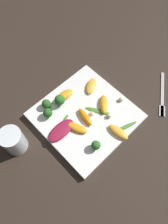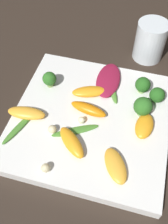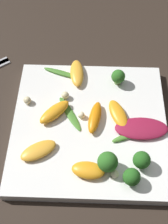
# 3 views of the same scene
# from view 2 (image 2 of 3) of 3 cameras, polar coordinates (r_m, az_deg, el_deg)

# --- Properties ---
(ground_plane) EXTENTS (2.40, 2.40, 0.00)m
(ground_plane) POSITION_cam_2_polar(r_m,az_deg,el_deg) (0.53, 1.49, -2.49)
(ground_plane) COLOR #2D231C
(plate) EXTENTS (0.30, 0.30, 0.02)m
(plate) POSITION_cam_2_polar(r_m,az_deg,el_deg) (0.52, 1.52, -1.80)
(plate) COLOR white
(plate) RESTS_ON ground_plane
(drinking_glass) EXTENTS (0.07, 0.07, 0.09)m
(drinking_glass) POSITION_cam_2_polar(r_m,az_deg,el_deg) (0.66, 14.20, 14.77)
(drinking_glass) COLOR white
(drinking_glass) RESTS_ON ground_plane
(radicchio_leaf_0) EXTENTS (0.10, 0.05, 0.01)m
(radicchio_leaf_0) POSITION_cam_2_polar(r_m,az_deg,el_deg) (0.57, 5.30, 6.96)
(radicchio_leaf_0) COLOR maroon
(radicchio_leaf_0) RESTS_ON plate
(orange_segment_0) EXTENTS (0.05, 0.08, 0.02)m
(orange_segment_0) POSITION_cam_2_polar(r_m,az_deg,el_deg) (0.54, 1.19, 4.47)
(orange_segment_0) COLOR orange
(orange_segment_0) RESTS_ON plate
(orange_segment_1) EXTENTS (0.06, 0.04, 0.02)m
(orange_segment_1) POSITION_cam_2_polar(r_m,az_deg,el_deg) (0.51, 13.05, -2.70)
(orange_segment_1) COLOR orange
(orange_segment_1) RESTS_ON plate
(orange_segment_2) EXTENTS (0.04, 0.08, 0.02)m
(orange_segment_2) POSITION_cam_2_polar(r_m,az_deg,el_deg) (0.51, 0.96, 0.62)
(orange_segment_2) COLOR orange
(orange_segment_2) RESTS_ON plate
(orange_segment_3) EXTENTS (0.04, 0.08, 0.02)m
(orange_segment_3) POSITION_cam_2_polar(r_m,az_deg,el_deg) (0.52, -12.42, -0.22)
(orange_segment_3) COLOR #FCAD33
(orange_segment_3) RESTS_ON plate
(orange_segment_4) EXTENTS (0.07, 0.07, 0.02)m
(orange_segment_4) POSITION_cam_2_polar(r_m,az_deg,el_deg) (0.47, -2.70, -6.59)
(orange_segment_4) COLOR orange
(orange_segment_4) RESTS_ON plate
(orange_segment_5) EXTENTS (0.08, 0.06, 0.01)m
(orange_segment_5) POSITION_cam_2_polar(r_m,az_deg,el_deg) (0.46, 6.87, -11.50)
(orange_segment_5) COLOR #FCAD33
(orange_segment_5) RESTS_ON plate
(broccoli_floret_0) EXTENTS (0.04, 0.04, 0.04)m
(broccoli_floret_0) POSITION_cam_2_polar(r_m,az_deg,el_deg) (0.51, 12.70, 1.14)
(broccoli_floret_0) COLOR #84AD5B
(broccoli_floret_0) RESTS_ON plate
(broccoli_floret_1) EXTENTS (0.03, 0.03, 0.04)m
(broccoli_floret_1) POSITION_cam_2_polar(r_m,az_deg,el_deg) (0.56, 12.66, 5.77)
(broccoli_floret_1) COLOR #84AD5B
(broccoli_floret_1) RESTS_ON plate
(broccoli_floret_2) EXTENTS (0.03, 0.03, 0.04)m
(broccoli_floret_2) POSITION_cam_2_polar(r_m,az_deg,el_deg) (0.56, -7.52, 7.12)
(broccoli_floret_2) COLOR #7A9E51
(broccoli_floret_2) RESTS_ON plate
(broccoli_floret_3) EXTENTS (0.03, 0.03, 0.03)m
(broccoli_floret_3) POSITION_cam_2_polar(r_m,az_deg,el_deg) (0.54, 15.62, 3.56)
(broccoli_floret_3) COLOR #84AD5B
(broccoli_floret_3) RESTS_ON plate
(arugula_sprig_0) EXTENTS (0.09, 0.04, 0.01)m
(arugula_sprig_0) POSITION_cam_2_polar(r_m,az_deg,el_deg) (0.51, -13.94, -3.20)
(arugula_sprig_0) COLOR #47842D
(arugula_sprig_0) RESTS_ON plate
(arugula_sprig_1) EXTENTS (0.06, 0.04, 0.01)m
(arugula_sprig_1) POSITION_cam_2_polar(r_m,az_deg,el_deg) (0.55, 6.33, 4.25)
(arugula_sprig_1) COLOR #518E33
(arugula_sprig_1) RESTS_ON plate
(arugula_sprig_2) EXTENTS (0.06, 0.09, 0.00)m
(arugula_sprig_2) POSITION_cam_2_polar(r_m,az_deg,el_deg) (0.49, -1.90, -4.07)
(arugula_sprig_2) COLOR #47842D
(arugula_sprig_2) RESTS_ON plate
(macadamia_nut_0) EXTENTS (0.02, 0.02, 0.02)m
(macadamia_nut_0) POSITION_cam_2_polar(r_m,az_deg,el_deg) (0.46, -8.35, -11.95)
(macadamia_nut_0) COLOR beige
(macadamia_nut_0) RESTS_ON plate
(macadamia_nut_1) EXTENTS (0.01, 0.01, 0.01)m
(macadamia_nut_1) POSITION_cam_2_polar(r_m,az_deg,el_deg) (0.53, 14.15, 0.84)
(macadamia_nut_1) COLOR beige
(macadamia_nut_1) RESTS_ON plate
(macadamia_nut_2) EXTENTS (0.02, 0.02, 0.02)m
(macadamia_nut_2) POSITION_cam_2_polar(r_m,az_deg,el_deg) (0.49, -6.92, -3.73)
(macadamia_nut_2) COLOR beige
(macadamia_nut_2) RESTS_ON plate
(macadamia_nut_3) EXTENTS (0.01, 0.01, 0.01)m
(macadamia_nut_3) POSITION_cam_2_polar(r_m,az_deg,el_deg) (0.50, -0.51, -1.77)
(macadamia_nut_3) COLOR beige
(macadamia_nut_3) RESTS_ON plate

